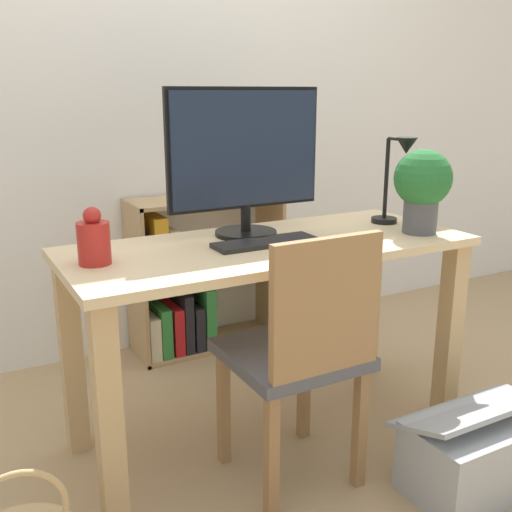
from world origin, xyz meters
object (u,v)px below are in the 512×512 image
(potted_plant, at_px, (422,185))
(storage_box, at_px, (482,450))
(chair, at_px, (301,350))
(desk_lamp, at_px, (397,172))
(bookshelf, at_px, (185,288))
(keyboard, at_px, (265,242))
(vase, at_px, (94,240))
(monitor, at_px, (245,155))

(potted_plant, relative_size, storage_box, 0.58)
(chair, bearing_deg, storage_box, -38.07)
(chair, bearing_deg, potted_plant, 7.11)
(desk_lamp, distance_m, bookshelf, 1.18)
(keyboard, xyz_separation_m, bookshelf, (0.05, 0.87, -0.43))
(vase, bearing_deg, storage_box, -30.75)
(vase, distance_m, storage_box, 1.39)
(desk_lamp, xyz_separation_m, storage_box, (-0.11, -0.60, -0.81))
(monitor, bearing_deg, desk_lamp, -12.85)
(keyboard, height_order, potted_plant, potted_plant)
(potted_plant, bearing_deg, desk_lamp, 88.22)
(monitor, distance_m, keyboard, 0.32)
(monitor, bearing_deg, vase, -168.54)
(chair, bearing_deg, desk_lamp, 18.45)
(bookshelf, bearing_deg, desk_lamp, -57.57)
(bookshelf, bearing_deg, storage_box, -73.57)
(potted_plant, xyz_separation_m, bookshelf, (-0.53, 0.99, -0.60))
(bookshelf, relative_size, storage_box, 1.45)
(potted_plant, height_order, chair, potted_plant)
(keyboard, distance_m, chair, 0.40)
(monitor, xyz_separation_m, bookshelf, (0.04, 0.71, -0.71))
(keyboard, bearing_deg, potted_plant, -11.31)
(storage_box, bearing_deg, monitor, 122.56)
(monitor, xyz_separation_m, vase, (-0.57, -0.12, -0.21))
(monitor, relative_size, bookshelf, 0.77)
(vase, height_order, desk_lamp, desk_lamp)
(monitor, height_order, storage_box, monitor)
(storage_box, bearing_deg, potted_plant, 77.07)
(bookshelf, bearing_deg, monitor, -93.39)
(bookshelf, xyz_separation_m, storage_box, (0.43, -1.45, -0.19))
(monitor, distance_m, chair, 0.71)
(potted_plant, xyz_separation_m, chair, (-0.61, -0.17, -0.44))
(desk_lamp, bearing_deg, monitor, 167.15)
(desk_lamp, xyz_separation_m, chair, (-0.62, -0.31, -0.47))
(keyboard, height_order, chair, chair)
(desk_lamp, bearing_deg, potted_plant, -91.78)
(monitor, distance_m, vase, 0.62)
(desk_lamp, bearing_deg, storage_box, -100.35)
(monitor, relative_size, potted_plant, 1.91)
(vase, height_order, storage_box, vase)
(keyboard, xyz_separation_m, chair, (-0.03, -0.28, -0.28))
(chair, bearing_deg, monitor, 76.67)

